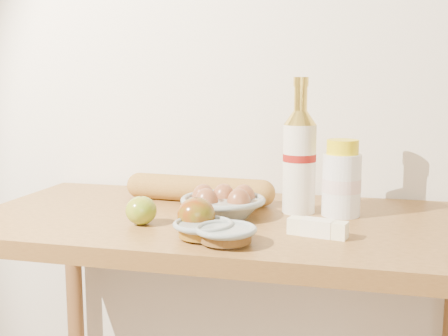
{
  "coord_description": "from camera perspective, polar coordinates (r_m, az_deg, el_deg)",
  "views": [
    {
      "loc": [
        0.31,
        -0.06,
        1.22
      ],
      "look_at": [
        0.0,
        1.15,
        1.02
      ],
      "focal_mm": 45.0,
      "sensor_mm": 36.0,
      "label": 1
    }
  ],
  "objects": [
    {
      "name": "baguette",
      "position": [
        1.47,
        -2.6,
        -2.16
      ],
      "size": [
        0.41,
        0.1,
        0.07
      ],
      "rotation": [
        0.0,
        0.0,
        -0.07
      ],
      "color": "#AE7E35",
      "rests_on": "table"
    },
    {
      "name": "apple_yellowgreen",
      "position": [
        1.26,
        -8.41,
        -4.28
      ],
      "size": [
        0.09,
        0.09,
        0.06
      ],
      "rotation": [
        0.0,
        0.0,
        -0.28
      ],
      "color": "olive",
      "rests_on": "table"
    },
    {
      "name": "egg_bowl",
      "position": [
        1.32,
        -0.1,
        -3.65
      ],
      "size": [
        0.24,
        0.24,
        0.07
      ],
      "rotation": [
        0.0,
        0.0,
        0.21
      ],
      "color": "gray",
      "rests_on": "table"
    },
    {
      "name": "bourbon_bottle",
      "position": [
        1.35,
        7.67,
        0.96
      ],
      "size": [
        0.09,
        0.09,
        0.32
      ],
      "rotation": [
        0.0,
        0.0,
        -0.15
      ],
      "color": "beige",
      "rests_on": "table"
    },
    {
      "name": "butter_stick",
      "position": [
        1.17,
        9.48,
        -6.02
      ],
      "size": [
        0.13,
        0.06,
        0.04
      ],
      "rotation": [
        0.0,
        0.0,
        -0.21
      ],
      "color": "#FFF8C5",
      "rests_on": "table"
    },
    {
      "name": "syrup_bowl",
      "position": [
        1.14,
        -2.12,
        -6.27
      ],
      "size": [
        0.14,
        0.14,
        0.04
      ],
      "rotation": [
        0.0,
        0.0,
        -0.18
      ],
      "color": "gray",
      "rests_on": "table"
    },
    {
      "name": "table",
      "position": [
        1.35,
        0.32,
        -10.03
      ],
      "size": [
        1.2,
        0.6,
        0.9
      ],
      "color": "olive",
      "rests_on": "ground"
    },
    {
      "name": "apple_redgreen_right",
      "position": [
        1.18,
        -2.84,
        -4.78
      ],
      "size": [
        0.09,
        0.09,
        0.07
      ],
      "rotation": [
        0.0,
        0.0,
        0.13
      ],
      "color": "#8B0A07",
      "rests_on": "table"
    },
    {
      "name": "back_wall",
      "position": [
        1.6,
        3.22,
        11.91
      ],
      "size": [
        3.5,
        0.02,
        2.6
      ],
      "primitive_type": "cube",
      "color": "silver",
      "rests_on": "ground"
    },
    {
      "name": "cream_bottle",
      "position": [
        1.34,
        11.86,
        -1.27
      ],
      "size": [
        0.1,
        0.1,
        0.18
      ],
      "rotation": [
        0.0,
        0.0,
        0.13
      ],
      "color": "white",
      "rests_on": "table"
    },
    {
      "name": "sugar_bowl",
      "position": [
        1.1,
        0.18,
        -6.78
      ],
      "size": [
        0.16,
        0.16,
        0.04
      ],
      "rotation": [
        0.0,
        0.0,
        0.34
      ],
      "color": "gray",
      "rests_on": "table"
    }
  ]
}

